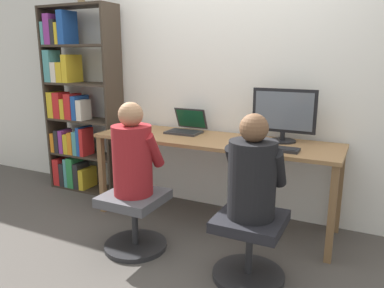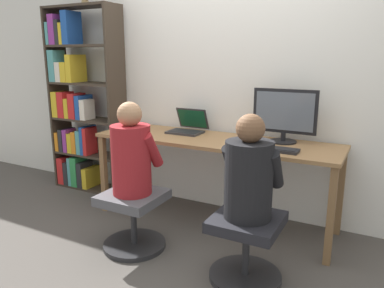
{
  "view_description": "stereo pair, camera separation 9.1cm",
  "coord_description": "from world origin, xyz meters",
  "px_view_note": "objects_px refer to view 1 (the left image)",
  "views": [
    {
      "loc": [
        1.21,
        -2.57,
        1.46
      ],
      "look_at": [
        -0.11,
        0.1,
        0.74
      ],
      "focal_mm": 35.0,
      "sensor_mm": 36.0,
      "label": 1
    },
    {
      "loc": [
        1.29,
        -2.53,
        1.46
      ],
      "look_at": [
        -0.11,
        0.1,
        0.74
      ],
      "focal_mm": 35.0,
      "sensor_mm": 36.0,
      "label": 2
    }
  ],
  "objects_px": {
    "desktop_monitor": "(284,115)",
    "office_chair_right": "(135,217)",
    "laptop": "(186,127)",
    "office_chair_left": "(249,243)",
    "keyboard": "(270,148)",
    "bookshelf": "(74,108)",
    "person_at_laptop": "(133,155)",
    "person_at_monitor": "(252,173)"
  },
  "relations": [
    {
      "from": "office_chair_left",
      "to": "bookshelf",
      "type": "xyz_separation_m",
      "value": [
        -2.24,
        0.83,
        0.64
      ]
    },
    {
      "from": "person_at_monitor",
      "to": "bookshelf",
      "type": "xyz_separation_m",
      "value": [
        -2.24,
        0.82,
        0.16
      ]
    },
    {
      "from": "desktop_monitor",
      "to": "office_chair_right",
      "type": "relative_size",
      "value": 1.07
    },
    {
      "from": "office_chair_right",
      "to": "person_at_monitor",
      "type": "xyz_separation_m",
      "value": [
        0.91,
        0.01,
        0.48
      ]
    },
    {
      "from": "laptop",
      "to": "office_chair_left",
      "type": "height_order",
      "value": "laptop"
    },
    {
      "from": "desktop_monitor",
      "to": "laptop",
      "type": "height_order",
      "value": "desktop_monitor"
    },
    {
      "from": "laptop",
      "to": "keyboard",
      "type": "height_order",
      "value": "laptop"
    },
    {
      "from": "desktop_monitor",
      "to": "keyboard",
      "type": "distance_m",
      "value": 0.37
    },
    {
      "from": "desktop_monitor",
      "to": "laptop",
      "type": "xyz_separation_m",
      "value": [
        -0.88,
        -0.01,
        -0.17
      ]
    },
    {
      "from": "desktop_monitor",
      "to": "person_at_laptop",
      "type": "relative_size",
      "value": 0.75
    },
    {
      "from": "office_chair_right",
      "to": "person_at_laptop",
      "type": "distance_m",
      "value": 0.49
    },
    {
      "from": "laptop",
      "to": "office_chair_left",
      "type": "relative_size",
      "value": 0.64
    },
    {
      "from": "laptop",
      "to": "person_at_monitor",
      "type": "relative_size",
      "value": 0.46
    },
    {
      "from": "office_chair_right",
      "to": "keyboard",
      "type": "bearing_deg",
      "value": 32.38
    },
    {
      "from": "desktop_monitor",
      "to": "office_chair_left",
      "type": "bearing_deg",
      "value": -89.27
    },
    {
      "from": "person_at_monitor",
      "to": "bookshelf",
      "type": "distance_m",
      "value": 2.39
    },
    {
      "from": "laptop",
      "to": "office_chair_left",
      "type": "distance_m",
      "value": 1.34
    },
    {
      "from": "keyboard",
      "to": "person_at_laptop",
      "type": "height_order",
      "value": "person_at_laptop"
    },
    {
      "from": "office_chair_left",
      "to": "office_chair_right",
      "type": "distance_m",
      "value": 0.91
    },
    {
      "from": "laptop",
      "to": "office_chair_right",
      "type": "bearing_deg",
      "value": -90.96
    },
    {
      "from": "keyboard",
      "to": "office_chair_left",
      "type": "relative_size",
      "value": 0.91
    },
    {
      "from": "laptop",
      "to": "person_at_laptop",
      "type": "bearing_deg",
      "value": -90.96
    },
    {
      "from": "bookshelf",
      "to": "office_chair_right",
      "type": "bearing_deg",
      "value": -31.95
    },
    {
      "from": "desktop_monitor",
      "to": "keyboard",
      "type": "xyz_separation_m",
      "value": [
        -0.03,
        -0.3,
        -0.21
      ]
    },
    {
      "from": "person_at_laptop",
      "to": "desktop_monitor",
      "type": "bearing_deg",
      "value": 43.38
    },
    {
      "from": "desktop_monitor",
      "to": "office_chair_left",
      "type": "xyz_separation_m",
      "value": [
        0.01,
        -0.85,
        -0.72
      ]
    },
    {
      "from": "keyboard",
      "to": "desktop_monitor",
      "type": "bearing_deg",
      "value": 85.06
    },
    {
      "from": "desktop_monitor",
      "to": "office_chair_right",
      "type": "xyz_separation_m",
      "value": [
        -0.9,
        -0.85,
        -0.72
      ]
    },
    {
      "from": "keyboard",
      "to": "person_at_monitor",
      "type": "distance_m",
      "value": 0.55
    },
    {
      "from": "desktop_monitor",
      "to": "person_at_laptop",
      "type": "bearing_deg",
      "value": -136.62
    },
    {
      "from": "keyboard",
      "to": "bookshelf",
      "type": "xyz_separation_m",
      "value": [
        -2.2,
        0.28,
        0.13
      ]
    },
    {
      "from": "person_at_laptop",
      "to": "keyboard",
      "type": "bearing_deg",
      "value": 32.13
    },
    {
      "from": "person_at_monitor",
      "to": "keyboard",
      "type": "bearing_deg",
      "value": 93.87
    },
    {
      "from": "desktop_monitor",
      "to": "bookshelf",
      "type": "xyz_separation_m",
      "value": [
        -2.23,
        -0.02,
        -0.08
      ]
    },
    {
      "from": "desktop_monitor",
      "to": "laptop",
      "type": "relative_size",
      "value": 1.68
    },
    {
      "from": "laptop",
      "to": "bookshelf",
      "type": "distance_m",
      "value": 1.35
    },
    {
      "from": "desktop_monitor",
      "to": "bookshelf",
      "type": "relative_size",
      "value": 0.27
    },
    {
      "from": "office_chair_left",
      "to": "office_chair_right",
      "type": "xyz_separation_m",
      "value": [
        -0.91,
        -0.0,
        0.0
      ]
    },
    {
      "from": "laptop",
      "to": "office_chair_right",
      "type": "height_order",
      "value": "laptop"
    },
    {
      "from": "office_chair_left",
      "to": "bookshelf",
      "type": "distance_m",
      "value": 2.47
    },
    {
      "from": "desktop_monitor",
      "to": "person_at_laptop",
      "type": "height_order",
      "value": "desktop_monitor"
    },
    {
      "from": "laptop",
      "to": "person_at_monitor",
      "type": "bearing_deg",
      "value": -42.87
    }
  ]
}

